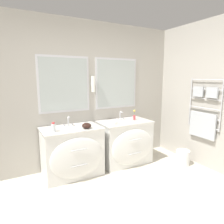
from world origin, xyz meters
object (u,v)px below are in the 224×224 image
amenity_bowl (87,126)px  flower_vase (134,116)px  toiletry_bottle (53,127)px  vanity_right (125,142)px  vanity_left (73,152)px  waste_bin (183,157)px

amenity_bowl → flower_vase: 1.05m
toiletry_bottle → vanity_right: bearing=2.6°
vanity_right → amenity_bowl: size_ratio=6.38×
vanity_left → vanity_right: (1.02, 0.00, 0.00)m
vanity_left → amenity_bowl: size_ratio=6.38×
toiletry_bottle → amenity_bowl: toiletry_bottle is taller
vanity_right → waste_bin: vanity_right is taller
vanity_right → amenity_bowl: (-0.82, -0.12, 0.44)m
vanity_left → flower_vase: bearing=2.0°
amenity_bowl → flower_vase: flower_vase is taller
toiletry_bottle → waste_bin: toiletry_bottle is taller
vanity_left → amenity_bowl: amenity_bowl is taller
toiletry_bottle → amenity_bowl: size_ratio=0.96×
toiletry_bottle → flower_vase: flower_vase is taller
flower_vase → amenity_bowl: bearing=-171.1°
vanity_right → waste_bin: (0.90, -0.59, -0.26)m
vanity_left → amenity_bowl: (0.21, -0.12, 0.44)m
waste_bin → vanity_left: bearing=162.9°
vanity_left → amenity_bowl: bearing=-30.5°
flower_vase → waste_bin: flower_vase is taller
toiletry_bottle → amenity_bowl: 0.51m
amenity_bowl → waste_bin: bearing=-15.4°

